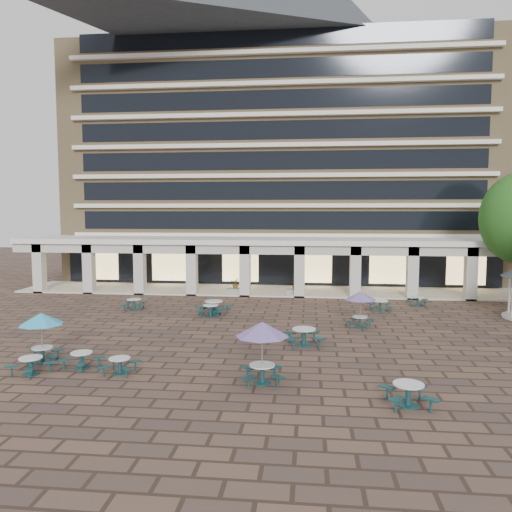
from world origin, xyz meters
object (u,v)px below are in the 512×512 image
Objects in this scene: picnic_table_2 at (408,392)px; planter_left at (236,288)px; picnic_table_1 at (31,364)px; planter_right at (296,289)px; picnic_table_0 at (120,364)px.

picnic_table_2 is 23.63m from planter_left.
picnic_table_2 is 1.25× the size of planter_left.
picnic_table_1 is 1.24× the size of planter_left.
planter_left is 1.00× the size of planter_right.
planter_right is (-4.42, 21.79, 0.07)m from picnic_table_2.
picnic_table_1 is 22.46m from planter_right.
picnic_table_0 is 0.80× the size of picnic_table_1.
planter_left is at bearing 86.25° from picnic_table_0.
picnic_table_1 reaches higher than picnic_table_0.
planter_left reaches higher than planter_right.
planter_right is (4.74, -0.00, -0.02)m from planter_left.
picnic_table_0 is at bearing -95.49° from planter_left.
picnic_table_2 reaches higher than picnic_table_1.
picnic_table_2 is at bearing -78.53° from planter_right.
picnic_table_0 is 0.80× the size of picnic_table_2.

